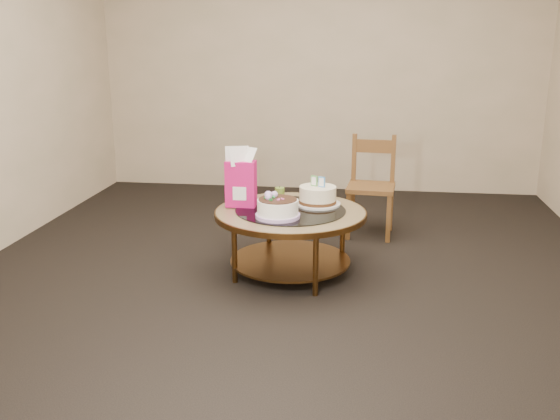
# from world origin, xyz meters

# --- Properties ---
(ground) EXTENTS (5.00, 5.00, 0.00)m
(ground) POSITION_xyz_m (0.00, 0.00, 0.00)
(ground) COLOR black
(ground) RESTS_ON ground
(room_walls) EXTENTS (4.52, 5.02, 2.61)m
(room_walls) POSITION_xyz_m (0.00, 0.00, 1.54)
(room_walls) COLOR beige
(room_walls) RESTS_ON ground
(coffee_table) EXTENTS (1.02, 1.02, 0.46)m
(coffee_table) POSITION_xyz_m (0.00, -0.00, 0.38)
(coffee_table) COLOR #553618
(coffee_table) RESTS_ON ground
(decorated_cake) EXTENTS (0.29, 0.29, 0.17)m
(decorated_cake) POSITION_xyz_m (-0.06, -0.19, 0.51)
(decorated_cake) COLOR #C69FE1
(decorated_cake) RESTS_ON coffee_table
(cream_cake) EXTENTS (0.32, 0.32, 0.20)m
(cream_cake) POSITION_xyz_m (0.17, 0.16, 0.52)
(cream_cake) COLOR white
(cream_cake) RESTS_ON coffee_table
(gift_bag) EXTENTS (0.20, 0.15, 0.40)m
(gift_bag) POSITION_xyz_m (-0.35, 0.05, 0.66)
(gift_bag) COLOR #D01365
(gift_bag) RESTS_ON coffee_table
(pillar_candle) EXTENTS (0.13, 0.13, 0.10)m
(pillar_candle) POSITION_xyz_m (-0.11, 0.24, 0.49)
(pillar_candle) COLOR #E1CD5C
(pillar_candle) RESTS_ON coffee_table
(dining_chair) EXTENTS (0.40, 0.40, 0.81)m
(dining_chair) POSITION_xyz_m (0.54, 0.98, 0.41)
(dining_chair) COLOR brown
(dining_chair) RESTS_ON ground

